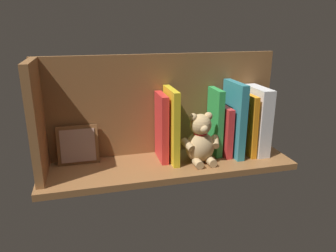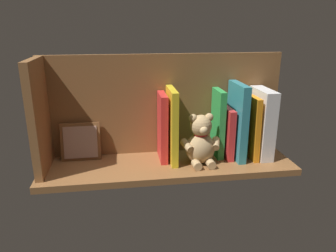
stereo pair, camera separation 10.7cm
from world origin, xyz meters
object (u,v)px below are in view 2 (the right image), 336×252
at_px(dictionary_thick_white, 261,123).
at_px(teddy_bear, 201,142).
at_px(picture_frame_leaning, 81,142).
at_px(book_0, 250,126).

xyz_separation_m(dictionary_thick_white, teddy_bear, (0.23, 0.04, -0.04)).
bearing_deg(picture_frame_leaning, book_0, 175.08).
bearing_deg(dictionary_thick_white, teddy_bear, 9.77).
relative_size(dictionary_thick_white, book_0, 1.09).
distance_m(dictionary_thick_white, book_0, 0.04).
relative_size(dictionary_thick_white, teddy_bear, 1.38).
distance_m(teddy_bear, picture_frame_leaning, 0.41).
xyz_separation_m(dictionary_thick_white, book_0, (0.04, -0.00, -0.01)).
distance_m(book_0, picture_frame_leaning, 0.60).
relative_size(book_0, teddy_bear, 1.27).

